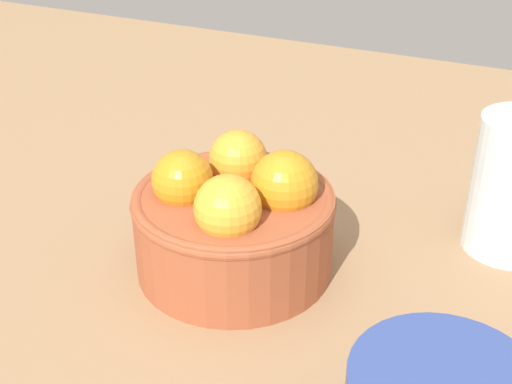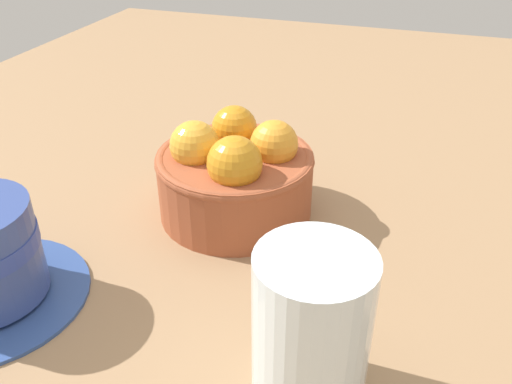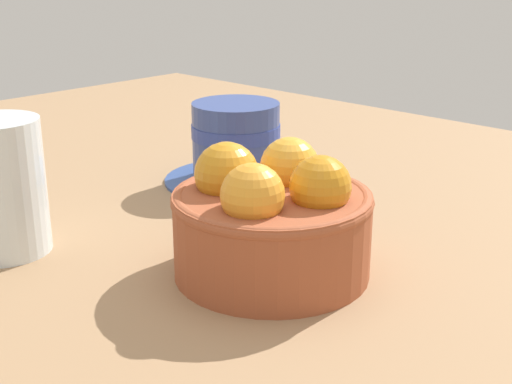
% 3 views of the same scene
% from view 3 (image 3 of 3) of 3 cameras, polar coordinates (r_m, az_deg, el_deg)
% --- Properties ---
extents(ground_plane, '(1.43, 1.05, 0.05)m').
position_cam_3_polar(ground_plane, '(0.52, 1.25, -8.92)').
color(ground_plane, '#997551').
extents(terracotta_bowl, '(0.14, 0.14, 0.09)m').
position_cam_3_polar(terracotta_bowl, '(0.49, 1.26, -2.21)').
color(terracotta_bowl, '#9E4C2D').
rests_on(terracotta_bowl, ground_plane).
extents(coffee_cup, '(0.14, 0.14, 0.08)m').
position_cam_3_polar(coffee_cup, '(0.70, -1.63, 3.85)').
color(coffee_cup, '#304B8B').
rests_on(coffee_cup, ground_plane).
extents(water_glass, '(0.07, 0.07, 0.10)m').
position_cam_3_polar(water_glass, '(0.56, -20.06, 0.39)').
color(water_glass, silver).
rests_on(water_glass, ground_plane).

